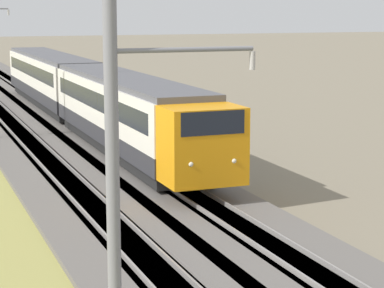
# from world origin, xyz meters

# --- Properties ---
(ballast_adjacent) EXTENTS (240.00, 4.40, 0.30)m
(ballast_adjacent) POSITION_xyz_m (50.00, -3.85, 0.15)
(ballast_adjacent) COLOR #605B56
(ballast_adjacent) RESTS_ON ground
(track_adjacent) EXTENTS (240.00, 1.57, 0.45)m
(track_adjacent) POSITION_xyz_m (50.00, -3.85, 0.16)
(track_adjacent) COLOR #4C4238
(track_adjacent) RESTS_ON ground
(passenger_train) EXTENTS (40.12, 2.96, 5.10)m
(passenger_train) POSITION_xyz_m (40.61, -3.85, 2.39)
(passenger_train) COLOR orange
(passenger_train) RESTS_ON ground
(catenary_mast_near) EXTENTS (0.22, 2.56, 7.42)m
(catenary_mast_near) POSITION_xyz_m (8.13, 2.90, 3.85)
(catenary_mast_near) COLOR slate
(catenary_mast_near) RESTS_ON ground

